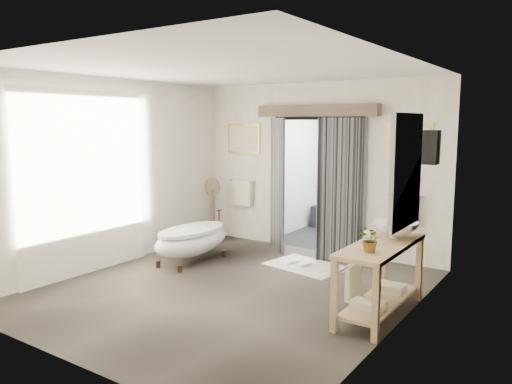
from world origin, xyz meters
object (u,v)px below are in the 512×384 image
Objects in this scene: clawfoot_tub at (192,240)px; rug at (307,266)px; vanity at (378,273)px; basin at (395,230)px.

clawfoot_tub is 1.87m from rug.
vanity is 2.11m from rug.
vanity is 0.59m from basin.
vanity is (3.26, -0.47, 0.14)m from clawfoot_tub.
clawfoot_tub is 2.69× the size of basin.
clawfoot_tub is at bearing 171.74° from vanity.
basin reaches higher than vanity.
basin reaches higher than rug.
rug is (1.65, 0.80, -0.36)m from clawfoot_tub.
basin is at bearing 82.51° from vanity.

